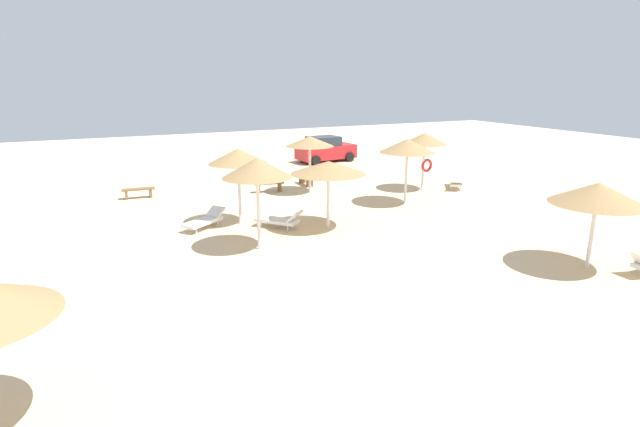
{
  "coord_description": "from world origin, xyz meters",
  "views": [
    {
      "loc": [
        -7.05,
        -11.77,
        5.71
      ],
      "look_at": [
        0.0,
        3.0,
        1.2
      ],
      "focal_mm": 28.26,
      "sensor_mm": 36.0,
      "label": 1
    }
  ],
  "objects_px": {
    "lounger_3": "(205,220)",
    "lounger_1": "(280,220)",
    "parasol_1": "(328,168)",
    "bench_2": "(269,185)",
    "parasol_7": "(407,146)",
    "bench_1": "(306,179)",
    "parasol_5": "(257,168)",
    "parasol_3": "(238,156)",
    "parked_car": "(325,150)",
    "parasol_6": "(310,142)",
    "parasol_0": "(425,139)",
    "parasol_4": "(598,194)",
    "bench_0": "(138,191)",
    "lounger_0": "(456,183)"
  },
  "relations": [
    {
      "from": "bench_1",
      "to": "bench_2",
      "type": "xyz_separation_m",
      "value": [
        -2.36,
        -0.71,
        0.0
      ]
    },
    {
      "from": "parasol_1",
      "to": "lounger_0",
      "type": "bearing_deg",
      "value": 20.69
    },
    {
      "from": "lounger_0",
      "to": "lounger_1",
      "type": "xyz_separation_m",
      "value": [
        -10.83,
        -2.66,
        0.01
      ]
    },
    {
      "from": "lounger_1",
      "to": "bench_1",
      "type": "relative_size",
      "value": 1.22
    },
    {
      "from": "bench_1",
      "to": "lounger_3",
      "type": "bearing_deg",
      "value": -140.65
    },
    {
      "from": "parasol_6",
      "to": "lounger_1",
      "type": "distance_m",
      "value": 6.56
    },
    {
      "from": "parasol_7",
      "to": "bench_0",
      "type": "bearing_deg",
      "value": 149.61
    },
    {
      "from": "parasol_7",
      "to": "parasol_3",
      "type": "bearing_deg",
      "value": 178.86
    },
    {
      "from": "parasol_5",
      "to": "bench_0",
      "type": "bearing_deg",
      "value": 106.85
    },
    {
      "from": "bench_0",
      "to": "parasol_5",
      "type": "bearing_deg",
      "value": -73.15
    },
    {
      "from": "lounger_3",
      "to": "parasol_1",
      "type": "bearing_deg",
      "value": -25.49
    },
    {
      "from": "parasol_1",
      "to": "parasol_4",
      "type": "height_order",
      "value": "parasol_4"
    },
    {
      "from": "parasol_1",
      "to": "parked_car",
      "type": "distance_m",
      "value": 15.57
    },
    {
      "from": "parasol_6",
      "to": "lounger_1",
      "type": "xyz_separation_m",
      "value": [
        -3.57,
        -5.03,
        -2.24
      ]
    },
    {
      "from": "parasol_0",
      "to": "lounger_1",
      "type": "relative_size",
      "value": 1.58
    },
    {
      "from": "parasol_5",
      "to": "lounger_3",
      "type": "bearing_deg",
      "value": 109.02
    },
    {
      "from": "parasol_6",
      "to": "lounger_0",
      "type": "distance_m",
      "value": 7.96
    },
    {
      "from": "parasol_0",
      "to": "lounger_3",
      "type": "distance_m",
      "value": 12.05
    },
    {
      "from": "lounger_3",
      "to": "lounger_1",
      "type": "bearing_deg",
      "value": -25.61
    },
    {
      "from": "parasol_7",
      "to": "bench_2",
      "type": "bearing_deg",
      "value": 133.93
    },
    {
      "from": "parasol_1",
      "to": "bench_0",
      "type": "bearing_deg",
      "value": 126.17
    },
    {
      "from": "parasol_0",
      "to": "parasol_6",
      "type": "xyz_separation_m",
      "value": [
        -5.5,
        1.89,
        -0.02
      ]
    },
    {
      "from": "parasol_3",
      "to": "lounger_0",
      "type": "xyz_separation_m",
      "value": [
        12.02,
        1.43,
        -2.38
      ]
    },
    {
      "from": "lounger_1",
      "to": "parked_car",
      "type": "relative_size",
      "value": 0.44
    },
    {
      "from": "lounger_3",
      "to": "parked_car",
      "type": "relative_size",
      "value": 0.46
    },
    {
      "from": "parasol_3",
      "to": "lounger_3",
      "type": "height_order",
      "value": "parasol_3"
    },
    {
      "from": "parasol_1",
      "to": "lounger_3",
      "type": "height_order",
      "value": "parasol_1"
    },
    {
      "from": "lounger_1",
      "to": "bench_1",
      "type": "distance_m",
      "value": 7.92
    },
    {
      "from": "parasol_1",
      "to": "parasol_7",
      "type": "xyz_separation_m",
      "value": [
        4.87,
        1.87,
        0.31
      ]
    },
    {
      "from": "parasol_5",
      "to": "parasol_7",
      "type": "xyz_separation_m",
      "value": [
        8.06,
        3.04,
        -0.11
      ]
    },
    {
      "from": "parasol_1",
      "to": "parasol_0",
      "type": "bearing_deg",
      "value": 28.07
    },
    {
      "from": "parasol_3",
      "to": "parked_car",
      "type": "height_order",
      "value": "parasol_3"
    },
    {
      "from": "parasol_0",
      "to": "bench_2",
      "type": "relative_size",
      "value": 1.9
    },
    {
      "from": "lounger_1",
      "to": "parasol_1",
      "type": "bearing_deg",
      "value": -25.29
    },
    {
      "from": "parasol_0",
      "to": "parked_car",
      "type": "relative_size",
      "value": 0.7
    },
    {
      "from": "parasol_4",
      "to": "parked_car",
      "type": "bearing_deg",
      "value": 86.07
    },
    {
      "from": "parasol_3",
      "to": "lounger_3",
      "type": "distance_m",
      "value": 2.77
    },
    {
      "from": "bench_0",
      "to": "parasol_3",
      "type": "bearing_deg",
      "value": -63.15
    },
    {
      "from": "lounger_3",
      "to": "bench_2",
      "type": "distance_m",
      "value": 6.49
    },
    {
      "from": "lounger_3",
      "to": "parked_car",
      "type": "height_order",
      "value": "parked_car"
    },
    {
      "from": "parasol_6",
      "to": "parked_car",
      "type": "relative_size",
      "value": 0.68
    },
    {
      "from": "lounger_0",
      "to": "bench_0",
      "type": "height_order",
      "value": "lounger_0"
    },
    {
      "from": "parasol_3",
      "to": "lounger_1",
      "type": "xyz_separation_m",
      "value": [
        1.19,
        -1.22,
        -2.37
      ]
    },
    {
      "from": "parasol_6",
      "to": "bench_1",
      "type": "relative_size",
      "value": 1.86
    },
    {
      "from": "parasol_7",
      "to": "bench_2",
      "type": "distance_m",
      "value": 7.3
    },
    {
      "from": "bench_1",
      "to": "parasol_1",
      "type": "bearing_deg",
      "value": -107.81
    },
    {
      "from": "parasol_3",
      "to": "parasol_5",
      "type": "xyz_separation_m",
      "value": [
        -0.3,
        -3.2,
        0.09
      ]
    },
    {
      "from": "parasol_3",
      "to": "lounger_1",
      "type": "bearing_deg",
      "value": -45.72
    },
    {
      "from": "bench_2",
      "to": "parasol_7",
      "type": "bearing_deg",
      "value": -46.07
    },
    {
      "from": "parasol_5",
      "to": "parked_car",
      "type": "distance_m",
      "value": 18.19
    }
  ]
}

